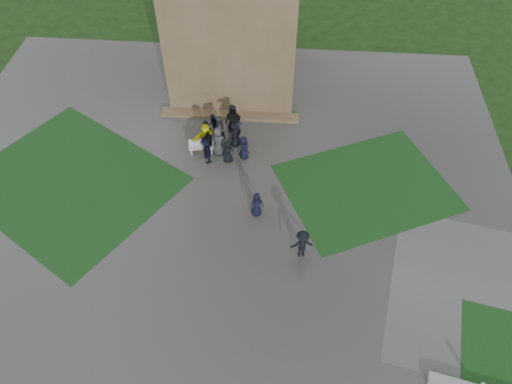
{
  "coord_description": "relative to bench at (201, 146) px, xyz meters",
  "views": [
    {
      "loc": [
        3.71,
        -14.59,
        21.06
      ],
      "look_at": [
        2.3,
        3.08,
        1.2
      ],
      "focal_mm": 35.0,
      "sensor_mm": 36.0,
      "label": 1
    }
  ],
  "objects": [
    {
      "name": "ground",
      "position": [
        1.34,
        -7.16,
        -0.47
      ],
      "size": [
        120.0,
        120.0,
        0.0
      ],
      "primitive_type": "plane",
      "color": "black"
    },
    {
      "name": "plaza",
      "position": [
        1.34,
        -5.16,
        -0.46
      ],
      "size": [
        34.0,
        34.0,
        0.02
      ],
      "primitive_type": "cube",
      "color": "#373735",
      "rests_on": "ground"
    },
    {
      "name": "lawn_inset_left",
      "position": [
        -7.16,
        -3.16,
        -0.44
      ],
      "size": [
        14.1,
        13.46,
        0.01
      ],
      "primitive_type": "cube",
      "rotation": [
        0.0,
        0.0,
        -0.56
      ],
      "color": "#133614",
      "rests_on": "plaza"
    },
    {
      "name": "lawn_inset_right",
      "position": [
        9.84,
        -2.16,
        -0.44
      ],
      "size": [
        11.12,
        10.15,
        0.01
      ],
      "primitive_type": "cube",
      "rotation": [
        0.0,
        0.0,
        0.44
      ],
      "color": "#133614",
      "rests_on": "plaza"
    },
    {
      "name": "tower_plinth",
      "position": [
        1.34,
        3.44,
        -0.34
      ],
      "size": [
        9.0,
        0.8,
        0.22
      ],
      "primitive_type": "cube",
      "color": "brown",
      "rests_on": "plaza"
    },
    {
      "name": "bench",
      "position": [
        0.0,
        0.0,
        0.0
      ],
      "size": [
        1.56,
        0.73,
        0.87
      ],
      "rotation": [
        0.0,
        0.0,
        0.18
      ],
      "color": "silver",
      "rests_on": "plaza"
    },
    {
      "name": "visitor_cluster",
      "position": [
        1.18,
        0.45,
        0.65
      ],
      "size": [
        3.78,
        3.95,
        2.63
      ],
      "color": "black",
      "rests_on": "plaza"
    },
    {
      "name": "pedestrian_mid",
      "position": [
        3.72,
        -4.61,
        0.33
      ],
      "size": [
        0.9,
        0.77,
        1.56
      ],
      "primitive_type": "imported",
      "rotation": [
        0.0,
        0.0,
        0.38
      ],
      "color": "black",
      "rests_on": "plaza"
    },
    {
      "name": "pedestrian_near",
      "position": [
        6.18,
        -7.08,
        0.44
      ],
      "size": [
        1.24,
        0.8,
        1.78
      ],
      "primitive_type": "imported",
      "rotation": [
        0.0,
        0.0,
        3.34
      ],
      "color": "black",
      "rests_on": "plaza"
    }
  ]
}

